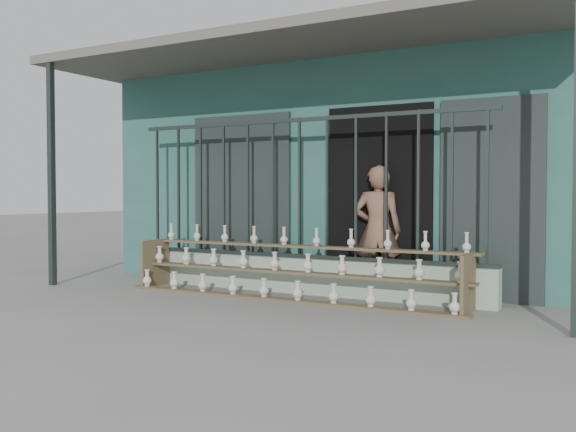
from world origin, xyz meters
The scene contains 6 objects.
ground centered at (0.00, 0.00, 0.00)m, with size 60.00×60.00×0.00m, color slate.
workshop_building centered at (0.00, 4.23, 1.62)m, with size 7.40×6.60×3.21m.
parapet_wall centered at (0.00, 1.30, 0.23)m, with size 5.00×0.20×0.45m, color #99B097.
security_fence centered at (0.00, 1.30, 1.35)m, with size 5.00×0.04×1.80m.
shelf_rack centered at (0.10, 0.89, 0.36)m, with size 4.50×0.68×0.85m.
elderly_woman centered at (0.94, 1.64, 0.82)m, with size 0.60×0.39×1.63m, color brown.
Camera 1 is at (3.87, -5.94, 1.28)m, focal length 40.00 mm.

